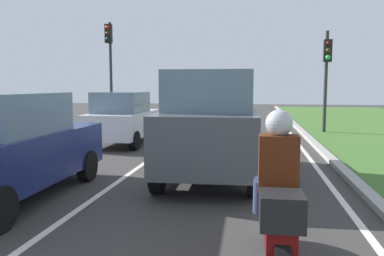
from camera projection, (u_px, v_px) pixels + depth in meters
The scene contains 11 objects.
ground_plane at pixel (193, 144), 13.32m from camera, with size 60.00×60.00×0.00m, color #383533.
lane_line_center at pixel (173, 143), 13.43m from camera, with size 0.12×32.00×0.01m, color silver.
lane_line_right_edge at pixel (300, 146), 12.76m from camera, with size 0.12×32.00×0.01m, color silver.
curb_right at pixel (316, 145), 12.67m from camera, with size 0.24×48.00×0.12m, color #9E9B93.
car_suv_ahead at pixel (211, 124), 8.42m from camera, with size 2.10×4.56×2.28m.
car_sedan_left_lane at pixel (6, 148), 6.68m from camera, with size 1.89×4.32×1.86m.
car_hatchback_far at pixel (123, 118), 13.18m from camera, with size 1.74×3.71×1.78m.
motorcycle at pixel (277, 222), 4.03m from camera, with size 0.41×1.90×1.01m.
rider_person at pixel (278, 162), 4.02m from camera, with size 0.50×0.40×1.16m.
traffic_light_near_right at pixel (327, 66), 15.85m from camera, with size 0.32×0.50×4.24m.
traffic_light_overhead_left at pixel (110, 55), 18.94m from camera, with size 0.32×0.50×5.08m.
Camera 1 is at (2.07, 0.98, 1.98)m, focal length 36.19 mm.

